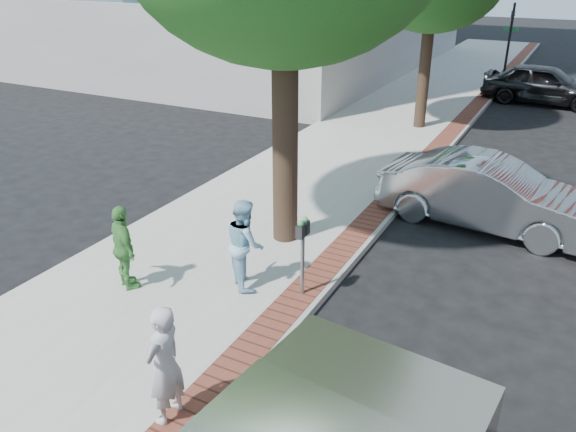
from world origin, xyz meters
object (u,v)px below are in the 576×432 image
Objects in this scene: person_officer at (245,243)px; person_green at (124,248)px; parking_meter at (303,241)px; bg_car at (544,84)px; sedan_silver at (488,194)px; person_gray at (164,365)px.

person_green is at bearing 75.18° from person_officer.
parking_meter is at bearing -128.34° from person_green.
person_green is at bearing -156.33° from parking_meter.
person_green reaches higher than bg_car.
sedan_silver is (2.32, 4.76, -0.41)m from parking_meter.
bg_car reaches higher than sedan_silver.
person_green is (-1.85, -1.09, -0.04)m from person_officer.
person_gray is at bearing 168.94° from sedan_silver.
person_green is (-2.91, -1.28, -0.26)m from parking_meter.
person_officer reaches higher than person_green.
person_green is 7.99m from sedan_silver.
parking_meter is 3.19m from person_green.
person_green reaches higher than parking_meter.
person_officer is at bearing -121.55° from person_green.
person_green is 0.33× the size of bg_car.
person_officer is 0.35× the size of sedan_silver.
person_gray is at bearing 168.73° from person_green.
person_gray reaches higher than sedan_silver.
parking_meter is 0.31× the size of sedan_silver.
sedan_silver is 0.98× the size of bg_car.
parking_meter reaches higher than sedan_silver.
bg_car is (5.19, 19.66, -0.11)m from person_green.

